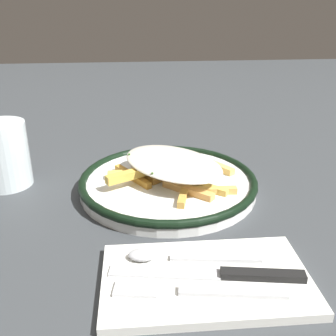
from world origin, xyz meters
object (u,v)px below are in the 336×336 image
Objects in this scene: fries_heap at (172,167)px; knife at (224,274)px; plate at (168,183)px; fork at (199,291)px; water_glass at (3,155)px; spoon at (171,256)px; napkin at (206,280)px.

knife is (-0.23, -0.03, -0.03)m from fries_heap.
fork is (-0.25, -0.01, -0.00)m from plate.
fries_heap is (-0.00, -0.01, 0.03)m from plate.
water_glass reaches higher than fries_heap.
fries_heap is at bearing -6.00° from spoon.
plate is 1.84× the size of spoon.
plate is 1.34× the size of knife.
plate is 1.59× the size of fork.
knife is at bearing -171.75° from fries_heap.
fries_heap is 1.39× the size of spoon.
knife is (-0.23, -0.04, 0.00)m from plate.
knife is at bearing -132.60° from water_glass.
fries_heap is 0.27m from water_glass.
plate is at bearing 9.55° from knife.
fork is (-0.25, -0.00, -0.03)m from fries_heap.
knife is (-0.00, -0.02, 0.01)m from napkin.
spoon is at bearing -134.27° from water_glass.
napkin is at bearing -174.96° from plate.
plate is 0.25m from fork.
water_glass reaches higher than spoon.
spoon is 1.46× the size of water_glass.
napkin is at bearing -134.13° from water_glass.
knife reaches higher than fork.
plate is at bearing 70.13° from fries_heap.
fork is 0.40m from water_glass.
fries_heap is 1.20× the size of fork.
plate is 0.23m from napkin.
fork is at bearing 155.26° from napkin.
plate is 0.20m from spoon.
plate is at bearing -99.86° from water_glass.
water_glass reaches higher than fork.
fork is at bearing -158.95° from spoon.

